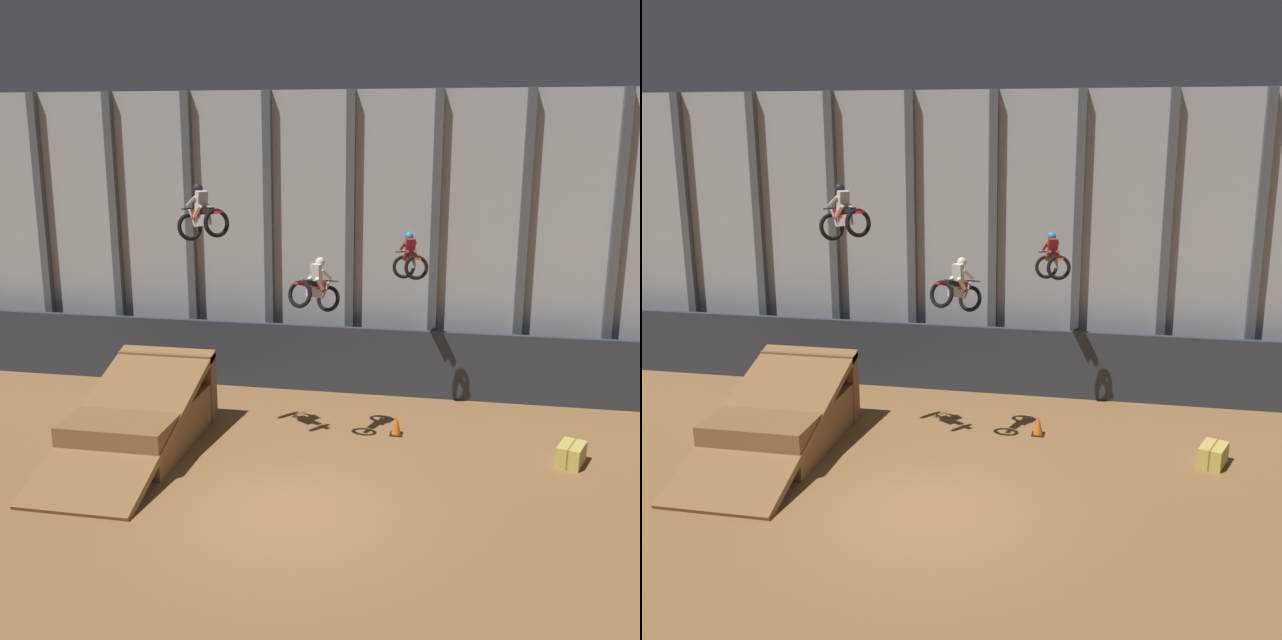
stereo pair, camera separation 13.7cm
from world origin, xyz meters
The scene contains 9 objects.
ground_plane centered at (0.00, 0.00, 0.00)m, with size 60.00×60.00×0.00m, color olive.
arena_back_wall centered at (0.00, 9.35, 4.89)m, with size 32.00×0.40×9.78m.
lower_barrier centered at (0.00, 8.32, 1.13)m, with size 31.36×0.20×2.25m.
dirt_ramp centered at (-4.89, 3.18, 0.75)m, with size 2.91×6.42×2.27m.
rider_bike_left_air centered at (-3.00, 3.32, 6.37)m, with size 1.70×1.60×1.56m.
rider_bike_center_air centered at (-0.17, 4.14, 4.41)m, with size 1.31×1.80×1.61m.
rider_bike_right_air centered at (2.11, 7.38, 4.71)m, with size 1.23×1.78×1.56m.
traffic_cone_near_ramp centered at (2.02, 5.03, 0.28)m, with size 0.36×0.36×0.58m.
hay_bale_trackside centered at (6.70, 3.90, 0.28)m, with size 0.88×1.05×0.57m.
Camera 1 is at (3.61, -15.11, 8.52)m, focal length 42.00 mm.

